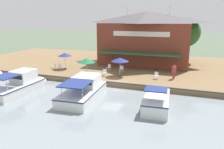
# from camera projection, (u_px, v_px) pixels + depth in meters

# --- Properties ---
(ground_plane) EXTENTS (220.00, 220.00, 0.00)m
(ground_plane) POSITION_uv_depth(u_px,v_px,m) (111.00, 88.00, 25.28)
(ground_plane) COLOR #4C5B47
(quay_deck) EXTENTS (22.00, 56.00, 0.60)m
(quay_deck) POSITION_uv_depth(u_px,v_px,m) (134.00, 66.00, 35.24)
(quay_deck) COLOR brown
(quay_deck) RESTS_ON ground
(quay_edge_fender) EXTENTS (0.20, 50.40, 0.10)m
(quay_edge_fender) POSITION_uv_depth(u_px,v_px,m) (111.00, 82.00, 25.21)
(quay_edge_fender) COLOR #2D2D33
(quay_edge_fender) RESTS_ON quay_deck
(waterfront_restaurant) EXTENTS (11.93, 14.33, 9.01)m
(waterfront_restaurant) POSITION_uv_depth(u_px,v_px,m) (147.00, 37.00, 35.87)
(waterfront_restaurant) COLOR brown
(waterfront_restaurant) RESTS_ON quay_deck
(patio_umbrella_mid_patio_left) EXTENTS (2.27, 2.27, 2.29)m
(patio_umbrella_mid_patio_left) POSITION_uv_depth(u_px,v_px,m) (86.00, 60.00, 27.85)
(patio_umbrella_mid_patio_left) COLOR #B7B7B7
(patio_umbrella_mid_patio_left) RESTS_ON quay_deck
(patio_umbrella_mid_patio_right) EXTENTS (2.00, 2.00, 2.37)m
(patio_umbrella_mid_patio_right) POSITION_uv_depth(u_px,v_px,m) (65.00, 54.00, 31.64)
(patio_umbrella_mid_patio_right) COLOR #B7B7B7
(patio_umbrella_mid_patio_right) RESTS_ON quay_deck
(patio_umbrella_back_row) EXTENTS (2.21, 2.21, 2.41)m
(patio_umbrella_back_row) POSITION_uv_depth(u_px,v_px,m) (120.00, 60.00, 27.45)
(patio_umbrella_back_row) COLOR #B7B7B7
(patio_umbrella_back_row) RESTS_ON quay_deck
(cafe_chair_far_corner_seat) EXTENTS (0.47, 0.47, 0.85)m
(cafe_chair_far_corner_seat) POSITION_uv_depth(u_px,v_px,m) (121.00, 69.00, 29.96)
(cafe_chair_far_corner_seat) COLOR white
(cafe_chair_far_corner_seat) RESTS_ON quay_deck
(cafe_chair_under_first_umbrella) EXTENTS (0.51, 0.51, 0.85)m
(cafe_chair_under_first_umbrella) POSITION_uv_depth(u_px,v_px,m) (156.00, 75.00, 26.50)
(cafe_chair_under_first_umbrella) COLOR white
(cafe_chair_under_first_umbrella) RESTS_ON quay_deck
(cafe_chair_mid_patio) EXTENTS (0.55, 0.55, 0.85)m
(cafe_chair_mid_patio) POSITION_uv_depth(u_px,v_px,m) (109.00, 67.00, 30.95)
(cafe_chair_mid_patio) COLOR white
(cafe_chair_mid_patio) RESTS_ON quay_deck
(cafe_chair_beside_entrance) EXTENTS (0.48, 0.48, 0.85)m
(cafe_chair_beside_entrance) POSITION_uv_depth(u_px,v_px,m) (105.00, 72.00, 28.02)
(cafe_chair_beside_entrance) COLOR white
(cafe_chair_beside_entrance) RESTS_ON quay_deck
(cafe_chair_facing_river) EXTENTS (0.57, 0.57, 0.85)m
(cafe_chair_facing_river) POSITION_uv_depth(u_px,v_px,m) (54.00, 65.00, 32.01)
(cafe_chair_facing_river) COLOR white
(cafe_chair_facing_river) RESTS_ON quay_deck
(cafe_chair_back_row_seat) EXTENTS (0.54, 0.54, 0.85)m
(cafe_chair_back_row_seat) POSITION_uv_depth(u_px,v_px,m) (60.00, 66.00, 31.31)
(cafe_chair_back_row_seat) COLOR white
(cafe_chair_back_row_seat) RESTS_ON quay_deck
(person_near_entrance) EXTENTS (0.50, 0.50, 1.77)m
(person_near_entrance) POSITION_uv_depth(u_px,v_px,m) (174.00, 70.00, 26.37)
(person_near_entrance) COLOR #B23338
(person_near_entrance) RESTS_ON quay_deck
(motorboat_mid_row) EXTENTS (5.76, 2.49, 2.18)m
(motorboat_mid_row) POSITION_uv_depth(u_px,v_px,m) (157.00, 100.00, 19.56)
(motorboat_mid_row) COLOR white
(motorboat_mid_row) RESTS_ON river_water
(motorboat_far_downstream) EXTENTS (7.95, 3.42, 2.10)m
(motorboat_far_downstream) POSITION_uv_depth(u_px,v_px,m) (86.00, 89.00, 22.12)
(motorboat_far_downstream) COLOR white
(motorboat_far_downstream) RESTS_ON river_water
(motorboat_second_along) EXTENTS (7.22, 2.53, 2.27)m
(motorboat_second_along) POSITION_uv_depth(u_px,v_px,m) (22.00, 84.00, 23.59)
(motorboat_second_along) COLOR white
(motorboat_second_along) RESTS_ON river_water
(tree_upstream_bank) EXTENTS (3.71, 3.53, 6.36)m
(tree_upstream_bank) POSITION_uv_depth(u_px,v_px,m) (141.00, 34.00, 39.21)
(tree_upstream_bank) COLOR brown
(tree_upstream_bank) RESTS_ON quay_deck
(tree_behind_restaurant) EXTENTS (4.97, 4.74, 7.30)m
(tree_behind_restaurant) POSITION_uv_depth(u_px,v_px,m) (184.00, 33.00, 35.70)
(tree_behind_restaurant) COLOR brown
(tree_behind_restaurant) RESTS_ON quay_deck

